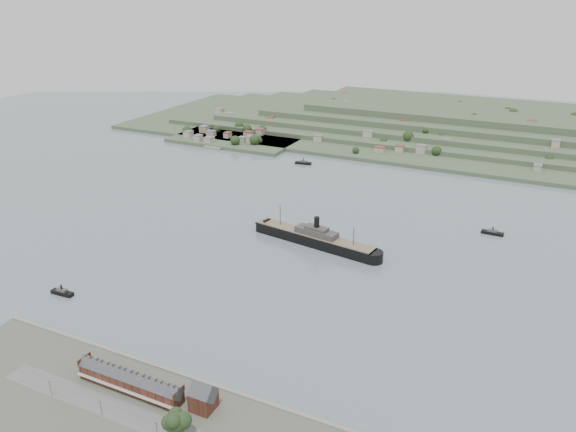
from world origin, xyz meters
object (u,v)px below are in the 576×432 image
at_px(steamship, 311,237).
at_px(fig_tree, 176,422).
at_px(tugboat, 62,292).
at_px(terrace_row, 130,381).
at_px(gabled_building, 203,397).

height_order(steamship, fig_tree, steamship).
bearing_deg(tugboat, steamship, 51.12).
bearing_deg(tugboat, terrace_row, -28.08).
bearing_deg(fig_tree, terrace_row, 157.87).
distance_m(steamship, fig_tree, 202.81).
bearing_deg(gabled_building, terrace_row, -173.88).
xyz_separation_m(terrace_row, tugboat, (-97.75, 52.15, -5.19)).
height_order(gabled_building, fig_tree, gabled_building).
distance_m(gabled_building, steamship, 183.83).
distance_m(terrace_row, steamship, 186.02).
height_order(steamship, tugboat, steamship).
bearing_deg(steamship, tugboat, -128.88).
xyz_separation_m(gabled_building, steamship, (-27.54, 181.72, -3.31)).
bearing_deg(fig_tree, gabled_building, 89.26).
relative_size(gabled_building, fig_tree, 1.06).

